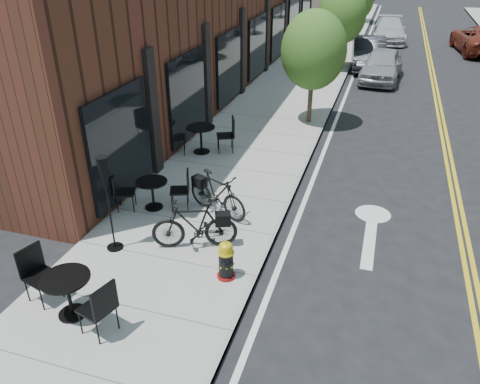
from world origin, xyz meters
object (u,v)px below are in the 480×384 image
(bistro_set_a, at_px, (68,291))
(parked_car_c, at_px, (389,30))
(bicycle_left, at_px, (194,225))
(bistro_set_b, at_px, (152,190))
(fire_hydrant, at_px, (226,260))
(bistro_set_c, at_px, (201,136))
(parked_car_a, at_px, (382,65))
(parked_car_b, at_px, (369,53))
(patio_umbrella, at_px, (106,185))
(bicycle_right, at_px, (217,194))

(bistro_set_a, relative_size, parked_car_c, 0.41)
(bicycle_left, bearing_deg, bistro_set_b, -148.34)
(fire_hydrant, xyz_separation_m, bistro_set_a, (-2.22, -1.77, 0.13))
(fire_hydrant, distance_m, bistro_set_b, 3.22)
(bistro_set_c, distance_m, parked_car_c, 21.10)
(bistro_set_c, xyz_separation_m, parked_car_a, (4.81, 10.64, 0.06))
(parked_car_b, bearing_deg, bistro_set_b, -109.38)
(bicycle_left, bearing_deg, parked_car_b, 151.73)
(bicycle_left, distance_m, bistro_set_c, 5.02)
(bicycle_left, bearing_deg, parked_car_a, 147.84)
(parked_car_b, bearing_deg, parked_car_c, 77.88)
(bicycle_left, height_order, patio_umbrella, patio_umbrella)
(bicycle_right, bearing_deg, bicycle_left, -155.34)
(bistro_set_b, distance_m, parked_car_c, 24.49)
(bistro_set_a, xyz_separation_m, bistro_set_c, (-0.45, 7.24, 0.01))
(bicycle_right, distance_m, parked_car_b, 16.47)
(bicycle_right, bearing_deg, bistro_set_c, 51.41)
(bicycle_right, distance_m, patio_umbrella, 2.72)
(bicycle_right, height_order, parked_car_a, parked_car_a)
(bicycle_left, distance_m, parked_car_a, 15.65)
(parked_car_c, bearing_deg, parked_car_b, -99.23)
(bicycle_left, bearing_deg, patio_umbrella, -91.79)
(bicycle_right, distance_m, bistro_set_a, 4.15)
(bicycle_right, relative_size, parked_car_b, 0.39)
(patio_umbrella, bearing_deg, bistro_set_a, -80.35)
(fire_hydrant, distance_m, parked_car_a, 16.25)
(bistro_set_b, bearing_deg, bicycle_left, -59.33)
(bicycle_left, xyz_separation_m, parked_car_c, (3.12, 25.25, 0.05))
(patio_umbrella, distance_m, parked_car_c, 26.25)
(bistro_set_a, xyz_separation_m, parked_car_b, (3.59, 20.26, 0.11))
(bistro_set_b, relative_size, parked_car_c, 0.36)
(fire_hydrant, xyz_separation_m, bistro_set_c, (-2.67, 5.47, 0.15))
(bicycle_left, distance_m, bistro_set_a, 2.83)
(parked_car_a, bearing_deg, patio_umbrella, -102.40)
(bicycle_right, xyz_separation_m, bistro_set_c, (-1.71, 3.29, 0.01))
(parked_car_b, bearing_deg, bicycle_left, -103.51)
(parked_car_a, relative_size, parked_car_c, 0.86)
(bicycle_right, xyz_separation_m, bistro_set_b, (-1.57, -0.21, -0.06))
(bicycle_right, relative_size, parked_car_c, 0.36)
(patio_umbrella, bearing_deg, bistro_set_b, 89.40)
(bistro_set_b, xyz_separation_m, patio_umbrella, (-0.02, -1.77, 1.04))
(bistro_set_a, bearing_deg, bistro_set_b, 111.11)
(bistro_set_a, height_order, parked_car_c, parked_car_c)
(fire_hydrant, height_order, parked_car_c, parked_car_c)
(bicycle_right, relative_size, parked_car_a, 0.42)
(bicycle_left, height_order, bistro_set_c, bicycle_left)
(parked_car_c, bearing_deg, parked_car_a, -93.39)
(fire_hydrant, bearing_deg, bistro_set_a, -118.70)
(bistro_set_a, height_order, parked_car_b, parked_car_b)
(bicycle_left, relative_size, patio_umbrella, 0.85)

